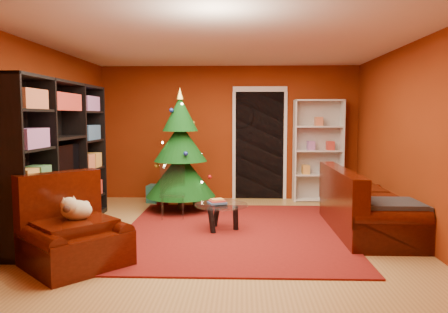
{
  "coord_description": "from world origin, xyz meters",
  "views": [
    {
      "loc": [
        0.26,
        -5.81,
        1.62
      ],
      "look_at": [
        0.0,
        0.4,
        1.05
      ],
      "focal_mm": 35.0,
      "sensor_mm": 36.0,
      "label": 1
    }
  ],
  "objects_px": {
    "gift_box_green": "(200,197)",
    "gift_box_red": "(163,199)",
    "christmas_tree": "(180,152)",
    "rug": "(233,232)",
    "white_bookshelf": "(318,151)",
    "dog": "(77,210)",
    "armchair": "(75,230)",
    "coffee_table": "(221,217)",
    "media_unit": "(60,158)",
    "gift_box_teal": "(157,193)",
    "acrylic_chair": "(172,195)",
    "sofa": "(368,200)"
  },
  "relations": [
    {
      "from": "gift_box_green",
      "to": "gift_box_red",
      "type": "distance_m",
      "value": 0.7
    },
    {
      "from": "gift_box_red",
      "to": "christmas_tree",
      "type": "bearing_deg",
      "value": -51.37
    },
    {
      "from": "rug",
      "to": "gift_box_green",
      "type": "distance_m",
      "value": 2.06
    },
    {
      "from": "christmas_tree",
      "to": "white_bookshelf",
      "type": "relative_size",
      "value": 1.06
    },
    {
      "from": "christmas_tree",
      "to": "dog",
      "type": "xyz_separation_m",
      "value": [
        -0.76,
        -2.75,
        -0.42
      ]
    },
    {
      "from": "gift_box_red",
      "to": "dog",
      "type": "relative_size",
      "value": 0.54
    },
    {
      "from": "christmas_tree",
      "to": "armchair",
      "type": "xyz_separation_m",
      "value": [
        -0.75,
        -2.82,
        -0.62
      ]
    },
    {
      "from": "dog",
      "to": "coffee_table",
      "type": "xyz_separation_m",
      "value": [
        1.51,
        1.45,
        -0.4
      ]
    },
    {
      "from": "media_unit",
      "to": "white_bookshelf",
      "type": "relative_size",
      "value": 1.38
    },
    {
      "from": "gift_box_teal",
      "to": "gift_box_red",
      "type": "bearing_deg",
      "value": -57.55
    },
    {
      "from": "gift_box_teal",
      "to": "christmas_tree",
      "type": "bearing_deg",
      "value": -53.28
    },
    {
      "from": "white_bookshelf",
      "to": "acrylic_chair",
      "type": "bearing_deg",
      "value": -149.78
    },
    {
      "from": "media_unit",
      "to": "christmas_tree",
      "type": "relative_size",
      "value": 1.3
    },
    {
      "from": "rug",
      "to": "gift_box_green",
      "type": "xyz_separation_m",
      "value": [
        -0.65,
        1.96,
        0.13
      ]
    },
    {
      "from": "coffee_table",
      "to": "gift_box_green",
      "type": "bearing_deg",
      "value": 104.14
    },
    {
      "from": "rug",
      "to": "christmas_tree",
      "type": "bearing_deg",
      "value": 124.28
    },
    {
      "from": "gift_box_teal",
      "to": "rug",
      "type": "bearing_deg",
      "value": -54.82
    },
    {
      "from": "christmas_tree",
      "to": "acrylic_chair",
      "type": "bearing_deg",
      "value": -94.99
    },
    {
      "from": "gift_box_red",
      "to": "sofa",
      "type": "relative_size",
      "value": 0.1
    },
    {
      "from": "media_unit",
      "to": "white_bookshelf",
      "type": "height_order",
      "value": "media_unit"
    },
    {
      "from": "media_unit",
      "to": "dog",
      "type": "xyz_separation_m",
      "value": [
        0.73,
        -1.31,
        -0.45
      ]
    },
    {
      "from": "gift_box_red",
      "to": "coffee_table",
      "type": "xyz_separation_m",
      "value": [
        1.17,
        -1.81,
        0.09
      ]
    },
    {
      "from": "rug",
      "to": "acrylic_chair",
      "type": "relative_size",
      "value": 4.61
    },
    {
      "from": "rug",
      "to": "christmas_tree",
      "type": "relative_size",
      "value": 1.69
    },
    {
      "from": "rug",
      "to": "dog",
      "type": "relative_size",
      "value": 8.91
    },
    {
      "from": "rug",
      "to": "gift_box_teal",
      "type": "height_order",
      "value": "gift_box_teal"
    },
    {
      "from": "gift_box_teal",
      "to": "acrylic_chair",
      "type": "distance_m",
      "value": 1.47
    },
    {
      "from": "gift_box_teal",
      "to": "gift_box_red",
      "type": "xyz_separation_m",
      "value": [
        0.16,
        -0.25,
        -0.06
      ]
    },
    {
      "from": "media_unit",
      "to": "white_bookshelf",
      "type": "distance_m",
      "value": 4.69
    },
    {
      "from": "white_bookshelf",
      "to": "dog",
      "type": "bearing_deg",
      "value": -132.78
    },
    {
      "from": "christmas_tree",
      "to": "dog",
      "type": "bearing_deg",
      "value": -105.4
    },
    {
      "from": "white_bookshelf",
      "to": "rug",
      "type": "bearing_deg",
      "value": -125.39
    },
    {
      "from": "dog",
      "to": "rug",
      "type": "bearing_deg",
      "value": -7.5
    },
    {
      "from": "christmas_tree",
      "to": "acrylic_chair",
      "type": "height_order",
      "value": "christmas_tree"
    },
    {
      "from": "armchair",
      "to": "dog",
      "type": "relative_size",
      "value": 2.58
    },
    {
      "from": "dog",
      "to": "gift_box_red",
      "type": "bearing_deg",
      "value": 37.1
    },
    {
      "from": "gift_box_teal",
      "to": "dog",
      "type": "relative_size",
      "value": 0.81
    },
    {
      "from": "rug",
      "to": "christmas_tree",
      "type": "height_order",
      "value": "christmas_tree"
    },
    {
      "from": "rug",
      "to": "sofa",
      "type": "height_order",
      "value": "sofa"
    },
    {
      "from": "rug",
      "to": "gift_box_red",
      "type": "distance_m",
      "value": 2.31
    },
    {
      "from": "coffee_table",
      "to": "acrylic_chair",
      "type": "relative_size",
      "value": 0.97
    },
    {
      "from": "media_unit",
      "to": "gift_box_red",
      "type": "xyz_separation_m",
      "value": [
        1.07,
        1.96,
        -0.95
      ]
    },
    {
      "from": "gift_box_teal",
      "to": "sofa",
      "type": "height_order",
      "value": "sofa"
    },
    {
      "from": "christmas_tree",
      "to": "gift_box_green",
      "type": "xyz_separation_m",
      "value": [
        0.28,
        0.6,
        -0.89
      ]
    },
    {
      "from": "white_bookshelf",
      "to": "acrylic_chair",
      "type": "relative_size",
      "value": 2.58
    },
    {
      "from": "dog",
      "to": "gift_box_green",
      "type": "bearing_deg",
      "value": 25.82
    },
    {
      "from": "christmas_tree",
      "to": "gift_box_red",
      "type": "distance_m",
      "value": 1.13
    },
    {
      "from": "gift_box_red",
      "to": "coffee_table",
      "type": "distance_m",
      "value": 2.16
    },
    {
      "from": "white_bookshelf",
      "to": "sofa",
      "type": "xyz_separation_m",
      "value": [
        0.31,
        -2.3,
        -0.51
      ]
    },
    {
      "from": "rug",
      "to": "coffee_table",
      "type": "relative_size",
      "value": 4.73
    }
  ]
}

